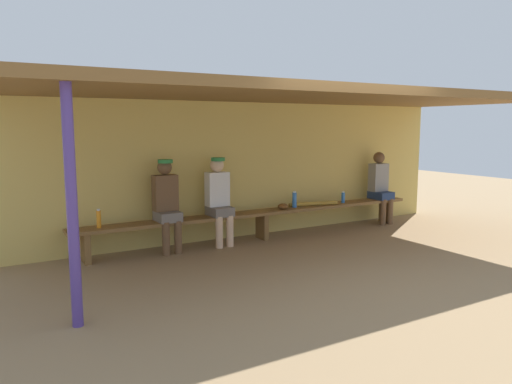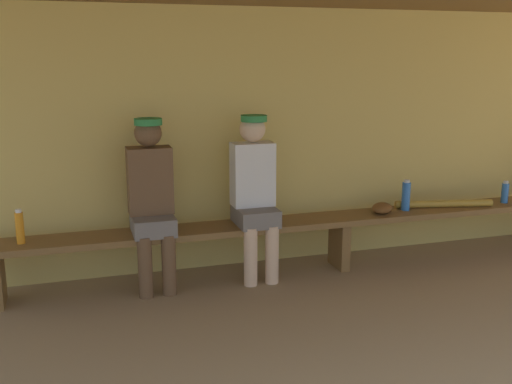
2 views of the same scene
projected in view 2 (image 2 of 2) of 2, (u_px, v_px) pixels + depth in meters
ground_plane at (442, 347)px, 3.79m from camera, size 24.00×24.00×0.00m
back_wall at (321, 135)px, 5.40m from camera, size 8.00×0.20×2.20m
bench at (340, 224)px, 5.14m from camera, size 6.00×0.36×0.46m
player_in_red at (151, 196)px, 4.61m from camera, size 0.34×0.42×1.34m
player_near_post at (255, 189)px, 4.85m from camera, size 0.34×0.42×1.34m
water_bottle_orange at (20, 227)px, 4.35m from camera, size 0.06×0.06×0.26m
water_bottle_green at (505, 192)px, 5.57m from camera, size 0.06×0.06×0.21m
water_bottle_clear at (406, 196)px, 5.29m from camera, size 0.07×0.07×0.28m
baseball_glove_dark_brown at (382, 208)px, 5.22m from camera, size 0.29×0.29×0.09m
baseball_bat at (444, 204)px, 5.42m from camera, size 0.89×0.26×0.07m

